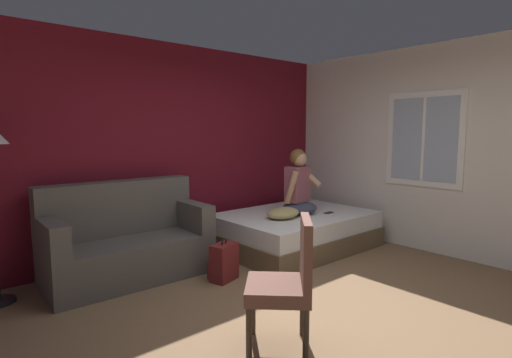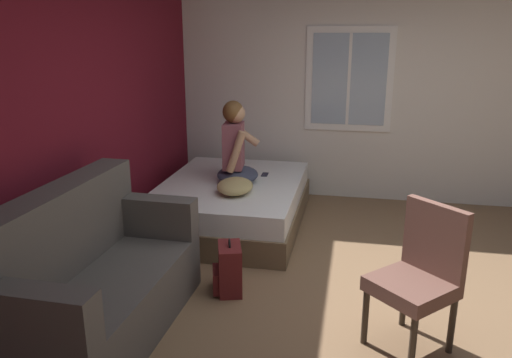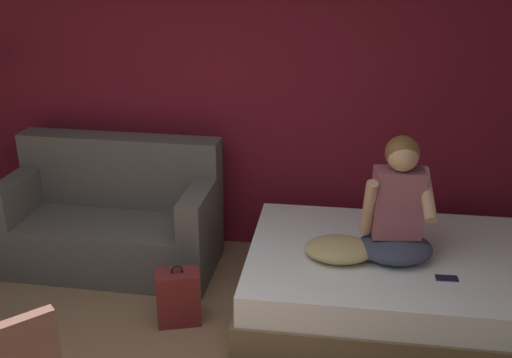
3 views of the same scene
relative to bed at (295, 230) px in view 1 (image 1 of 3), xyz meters
The scene contains 10 objects.
ground_plane 2.13m from the bed, 131.86° to the right, with size 40.00×40.00×0.00m, color brown.
wall_back_accent 2.05m from the bed, 144.95° to the left, with size 10.21×0.16×2.70m, color maroon.
wall_side_with_window 2.31m from the bed, 50.88° to the right, with size 0.19×6.36×2.70m.
bed is the anchor object (origin of this frame).
couch 2.25m from the bed, 169.05° to the left, with size 1.72×0.86×1.04m.
side_chair 2.61m from the bed, 137.63° to the right, with size 0.65×0.65×0.98m.
person_seated 0.60m from the bed, 74.15° to the right, with size 0.57×0.50×0.88m.
backpack 1.51m from the bed, 166.87° to the right, with size 0.34×0.30×0.46m.
throw_pillow 0.50m from the bed, 160.50° to the right, with size 0.48×0.36×0.14m, color tan.
cell_phone 0.52m from the bed, 41.69° to the right, with size 0.07×0.14×0.01m, color black.
Camera 1 is at (-2.50, -2.13, 1.60)m, focal length 28.00 mm.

